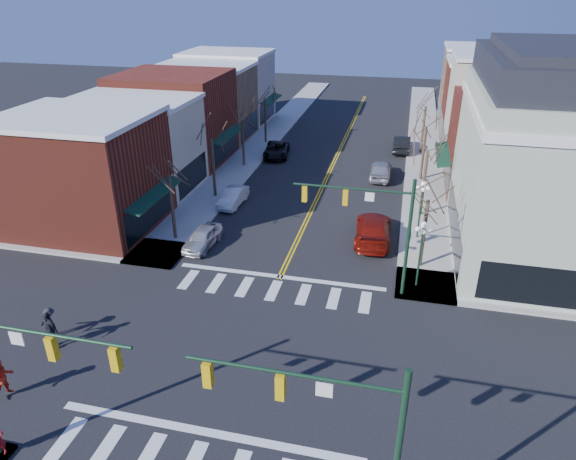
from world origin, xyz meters
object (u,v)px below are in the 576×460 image
Objects in this scene: car_left_far at (276,150)px; car_left_mid at (233,197)px; car_right_near at (373,229)px; pedestrian_dark_b at (51,321)px; lamppost_corner at (421,243)px; victorian_corner at (568,160)px; car_right_mid at (381,170)px; lamppost_midblock at (421,200)px; pedestrian_red_b at (3,378)px; pedestrian_dark_a at (49,329)px; car_left_near at (203,238)px; car_right_far at (402,144)px.

car_left_mid is at bearing -99.32° from car_left_far.
car_right_near is 21.00m from pedestrian_dark_b.
lamppost_corner reaches higher than pedestrian_dark_b.
car_right_mid is (-11.70, 12.18, -5.85)m from victorian_corner.
car_left_mid is (-14.60, 2.76, -2.29)m from lamppost_midblock.
pedestrian_red_b reaches higher than car_right_near.
lamppost_midblock is 2.23× the size of pedestrian_dark_a.
pedestrian_red_b is at bearing -102.95° from car_left_far.
victorian_corner is 23.74m from car_left_near.
pedestrian_red_b reaches higher than car_left_near.
lamppost_midblock is 21.30m from car_left_far.
car_right_near is 23.68m from pedestrian_red_b.
car_right_near is 12.63m from car_right_mid.
victorian_corner is at bearing 133.12° from car_right_mid.
car_right_far is (-1.80, 20.44, -2.15)m from lamppost_midblock.
pedestrian_dark_b is at bearing 64.49° from car_right_far.
lamppost_midblock is 1.07× the size of car_left_mid.
car_left_far is at bearing 144.38° from victorian_corner.
car_right_mid is at bearing -27.93° from car_left_far.
lamppost_midblock reaches higher than car_right_mid.
car_left_mid is at bearing 22.23° from pedestrian_red_b.
pedestrian_dark_b reaches higher than car_right_mid.
victorian_corner is at bearing -3.45° from lamppost_midblock.
car_left_far is (-14.25, 22.16, -2.26)m from lamppost_corner.
car_right_far is (-1.80, 26.94, -2.15)m from lamppost_corner.
lamppost_corner reaches higher than pedestrian_dark_a.
pedestrian_dark_b is at bearing 41.21° from car_right_near.
car_left_near is 12.20m from pedestrian_dark_a.
pedestrian_red_b reaches higher than car_right_far.
car_left_far is at bearing -20.87° from car_right_mid.
lamppost_corner is at bearing -65.03° from car_left_far.
car_right_far is 43.13m from pedestrian_red_b.
car_left_mid is at bearing 169.29° from lamppost_midblock.
car_left_mid is 14.32m from car_right_mid.
car_right_mid is at bearing 60.69° from car_left_near.
pedestrian_dark_a reaches higher than car_right_far.
victorian_corner is 3.29× the size of lamppost_midblock.
pedestrian_dark_a is (-14.26, -27.96, 0.31)m from car_right_mid.
car_right_near is at bearing 118.86° from lamppost_corner.
pedestrian_dark_a is at bearing -101.31° from car_left_near.
pedestrian_dark_a is at bearing -148.69° from victorian_corner.
pedestrian_dark_a is (-3.34, -11.73, 0.44)m from car_left_near.
lamppost_corner is 20.27m from pedestrian_dark_a.
lamppost_midblock is 12.35m from car_right_mid.
car_right_mid reaches higher than car_left_near.
lamppost_midblock is 26.42m from pedestrian_red_b.
car_right_near is at bearing -15.55° from car_left_mid.
car_right_near is 3.86× the size of pedestrian_dark_b.
car_right_far reaches higher than car_left_near.
car_left_mid is 0.69× the size of car_right_near.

